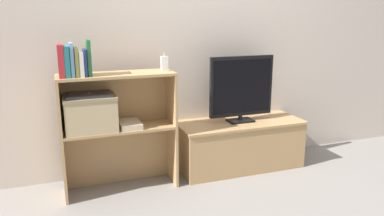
{
  "coord_description": "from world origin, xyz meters",
  "views": [
    {
      "loc": [
        -0.98,
        -2.58,
        1.33
      ],
      "look_at": [
        0.0,
        0.14,
        0.6
      ],
      "focal_mm": 35.0,
      "sensor_mm": 36.0,
      "label": 1
    }
  ],
  "objects_px": {
    "book_ivory": "(81,64)",
    "laptop": "(89,95)",
    "tv_stand": "(239,144)",
    "magazine_stack": "(130,124)",
    "book_crimson": "(61,61)",
    "book_teal": "(67,62)",
    "book_skyblue": "(72,60)",
    "book_navy": "(85,62)",
    "tv": "(241,88)",
    "book_olive": "(77,62)",
    "storage_basket_left": "(90,112)",
    "baby_monitor": "(164,64)",
    "book_forest": "(89,58)"
  },
  "relations": [
    {
      "from": "book_skyblue",
      "to": "book_ivory",
      "type": "height_order",
      "value": "book_skyblue"
    },
    {
      "from": "book_navy",
      "to": "laptop",
      "type": "distance_m",
      "value": 0.24
    },
    {
      "from": "book_skyblue",
      "to": "tv_stand",
      "type": "bearing_deg",
      "value": 4.59
    },
    {
      "from": "book_skyblue",
      "to": "book_crimson",
      "type": "bearing_deg",
      "value": 180.0
    },
    {
      "from": "tv",
      "to": "book_teal",
      "type": "relative_size",
      "value": 2.71
    },
    {
      "from": "book_skyblue",
      "to": "book_navy",
      "type": "xyz_separation_m",
      "value": [
        0.09,
        0.0,
        -0.02
      ]
    },
    {
      "from": "laptop",
      "to": "book_ivory",
      "type": "bearing_deg",
      "value": -148.27
    },
    {
      "from": "tv_stand",
      "to": "book_olive",
      "type": "height_order",
      "value": "book_olive"
    },
    {
      "from": "book_skyblue",
      "to": "book_ivory",
      "type": "xyz_separation_m",
      "value": [
        0.06,
        0.0,
        -0.03
      ]
    },
    {
      "from": "book_skyblue",
      "to": "book_navy",
      "type": "bearing_deg",
      "value": 0.0
    },
    {
      "from": "tv",
      "to": "book_teal",
      "type": "bearing_deg",
      "value": -175.58
    },
    {
      "from": "book_navy",
      "to": "storage_basket_left",
      "type": "relative_size",
      "value": 0.51
    },
    {
      "from": "book_crimson",
      "to": "book_navy",
      "type": "distance_m",
      "value": 0.16
    },
    {
      "from": "book_ivory",
      "to": "baby_monitor",
      "type": "bearing_deg",
      "value": 3.83
    },
    {
      "from": "tv",
      "to": "tv_stand",
      "type": "bearing_deg",
      "value": 90.0
    },
    {
      "from": "baby_monitor",
      "to": "laptop",
      "type": "distance_m",
      "value": 0.6
    },
    {
      "from": "book_skyblue",
      "to": "baby_monitor",
      "type": "distance_m",
      "value": 0.67
    },
    {
      "from": "book_crimson",
      "to": "baby_monitor",
      "type": "xyz_separation_m",
      "value": [
        0.74,
        0.04,
        -0.06
      ]
    },
    {
      "from": "book_teal",
      "to": "magazine_stack",
      "type": "xyz_separation_m",
      "value": [
        0.41,
        0.03,
        -0.49
      ]
    },
    {
      "from": "book_navy",
      "to": "book_forest",
      "type": "xyz_separation_m",
      "value": [
        0.03,
        0.0,
        0.03
      ]
    },
    {
      "from": "storage_basket_left",
      "to": "laptop",
      "type": "distance_m",
      "value": 0.13
    },
    {
      "from": "book_teal",
      "to": "magazine_stack",
      "type": "bearing_deg",
      "value": 4.24
    },
    {
      "from": "laptop",
      "to": "tv_stand",
      "type": "bearing_deg",
      "value": 3.8
    },
    {
      "from": "book_crimson",
      "to": "book_forest",
      "type": "bearing_deg",
      "value": 0.0
    },
    {
      "from": "book_navy",
      "to": "tv",
      "type": "bearing_deg",
      "value": 4.83
    },
    {
      "from": "baby_monitor",
      "to": "book_teal",
      "type": "bearing_deg",
      "value": -176.67
    },
    {
      "from": "book_crimson",
      "to": "book_teal",
      "type": "height_order",
      "value": "book_crimson"
    },
    {
      "from": "book_crimson",
      "to": "baby_monitor",
      "type": "distance_m",
      "value": 0.74
    },
    {
      "from": "book_crimson",
      "to": "baby_monitor",
      "type": "height_order",
      "value": "book_crimson"
    },
    {
      "from": "tv_stand",
      "to": "magazine_stack",
      "type": "height_order",
      "value": "magazine_stack"
    },
    {
      "from": "book_crimson",
      "to": "magazine_stack",
      "type": "height_order",
      "value": "book_crimson"
    },
    {
      "from": "tv_stand",
      "to": "book_ivory",
      "type": "distance_m",
      "value": 1.52
    },
    {
      "from": "book_crimson",
      "to": "magazine_stack",
      "type": "xyz_separation_m",
      "value": [
        0.45,
        0.03,
        -0.5
      ]
    },
    {
      "from": "laptop",
      "to": "magazine_stack",
      "type": "distance_m",
      "value": 0.37
    },
    {
      "from": "book_crimson",
      "to": "storage_basket_left",
      "type": "bearing_deg",
      "value": 8.48
    },
    {
      "from": "tv_stand",
      "to": "storage_basket_left",
      "type": "relative_size",
      "value": 2.95
    },
    {
      "from": "book_forest",
      "to": "magazine_stack",
      "type": "xyz_separation_m",
      "value": [
        0.27,
        0.03,
        -0.51
      ]
    },
    {
      "from": "book_teal",
      "to": "book_forest",
      "type": "relative_size",
      "value": 0.85
    },
    {
      "from": "book_skyblue",
      "to": "storage_basket_left",
      "type": "xyz_separation_m",
      "value": [
        0.1,
        0.03,
        -0.38
      ]
    },
    {
      "from": "tv",
      "to": "book_crimson",
      "type": "height_order",
      "value": "book_crimson"
    },
    {
      "from": "book_ivory",
      "to": "laptop",
      "type": "bearing_deg",
      "value": 31.73
    },
    {
      "from": "book_navy",
      "to": "book_olive",
      "type": "bearing_deg",
      "value": 180.0
    },
    {
      "from": "book_olive",
      "to": "storage_basket_left",
      "type": "relative_size",
      "value": 0.54
    },
    {
      "from": "tv",
      "to": "book_teal",
      "type": "distance_m",
      "value": 1.42
    },
    {
      "from": "tv_stand",
      "to": "book_navy",
      "type": "height_order",
      "value": "book_navy"
    },
    {
      "from": "tv_stand",
      "to": "magazine_stack",
      "type": "bearing_deg",
      "value": -175.41
    },
    {
      "from": "book_olive",
      "to": "storage_basket_left",
      "type": "distance_m",
      "value": 0.38
    },
    {
      "from": "book_skyblue",
      "to": "storage_basket_left",
      "type": "distance_m",
      "value": 0.4
    },
    {
      "from": "tv",
      "to": "magazine_stack",
      "type": "bearing_deg",
      "value": -175.5
    },
    {
      "from": "laptop",
      "to": "book_skyblue",
      "type": "bearing_deg",
      "value": -165.64
    }
  ]
}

